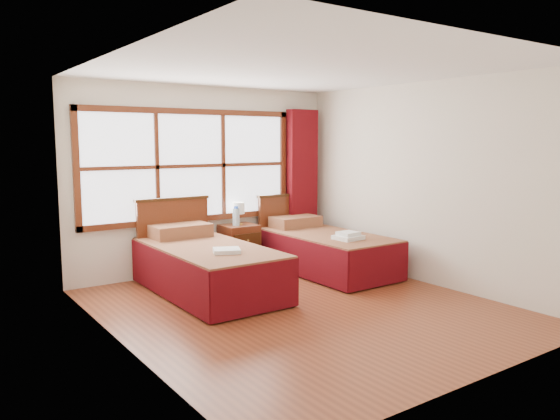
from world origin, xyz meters
TOP-DOWN VIEW (x-y plane):
  - floor at (0.00, 0.00)m, footprint 4.50×4.50m
  - ceiling at (0.00, 0.00)m, footprint 4.50×4.50m
  - wall_back at (0.00, 2.25)m, footprint 4.00×0.00m
  - wall_left at (-2.00, 0.00)m, footprint 0.00×4.50m
  - wall_right at (2.00, 0.00)m, footprint 0.00×4.50m
  - window at (-0.25, 2.21)m, footprint 3.16×0.06m
  - curtain at (1.60, 2.11)m, footprint 0.50×0.16m
  - bed_left at (-0.57, 1.20)m, footprint 1.12×2.17m
  - bed_right at (1.30, 1.20)m, footprint 1.06×2.08m
  - nightstand at (0.38, 1.99)m, footprint 0.49×0.48m
  - towels_left at (-0.57, 0.67)m, footprint 0.38×0.36m
  - towels_right at (1.24, 0.63)m, footprint 0.37×0.33m
  - lamp at (0.40, 2.03)m, footprint 0.17×0.17m
  - bottle_near at (0.31, 1.94)m, footprint 0.07×0.07m
  - bottle_far at (0.31, 1.97)m, footprint 0.07×0.07m

SIDE VIEW (x-z plane):
  - floor at x=0.00m, z-range 0.00..0.00m
  - bed_right at x=1.30m, z-range -0.20..0.83m
  - nightstand at x=0.38m, z-range 0.00..0.65m
  - bed_left at x=-0.57m, z-range -0.21..0.88m
  - towels_right at x=1.24m, z-range 0.54..0.65m
  - towels_left at x=-0.57m, z-range 0.58..0.63m
  - bottle_far at x=0.31m, z-range 0.64..0.91m
  - bottle_near at x=0.31m, z-range 0.64..0.92m
  - lamp at x=0.40m, z-range 0.72..1.04m
  - curtain at x=1.60m, z-range 0.02..2.32m
  - wall_back at x=0.00m, z-range -0.70..3.30m
  - wall_left at x=-2.00m, z-range -0.95..3.55m
  - wall_right at x=2.00m, z-range -0.95..3.55m
  - window at x=-0.25m, z-range 0.72..2.28m
  - ceiling at x=0.00m, z-range 2.60..2.60m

